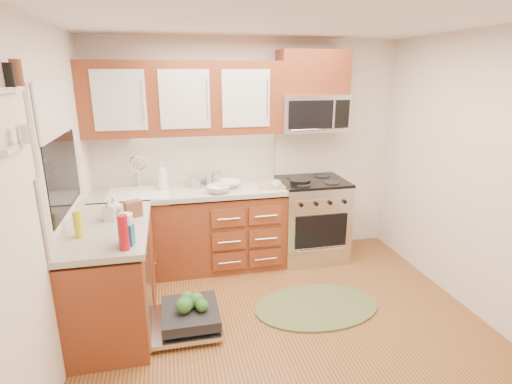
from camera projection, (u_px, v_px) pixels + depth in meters
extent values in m
plane|color=brown|center=(291.00, 336.00, 3.37)|extent=(3.50, 3.50, 0.00)
plane|color=white|center=(301.00, 15.00, 2.65)|extent=(3.50, 3.50, 0.00)
cube|color=silver|center=(249.00, 152.00, 4.64)|extent=(3.50, 0.04, 2.50)
cube|color=silver|center=(452.00, 341.00, 1.37)|extent=(3.50, 0.04, 2.50)
cube|color=silver|center=(44.00, 212.00, 2.65)|extent=(0.04, 3.50, 2.50)
cube|color=silver|center=(493.00, 182.00, 3.37)|extent=(0.04, 3.50, 2.50)
cube|color=#602615|center=(191.00, 232.00, 4.45)|extent=(2.05, 0.60, 0.85)
cube|color=#602615|center=(113.00, 279.00, 3.44)|extent=(0.60, 1.25, 0.85)
cube|color=#B2ACA2|center=(189.00, 192.00, 4.31)|extent=(2.07, 0.64, 0.05)
cube|color=#B2ACA2|center=(109.00, 228.00, 3.30)|extent=(0.64, 1.27, 0.05)
cube|color=beige|center=(186.00, 158.00, 4.49)|extent=(2.05, 0.02, 0.57)
cube|color=beige|center=(65.00, 195.00, 3.15)|extent=(0.02, 1.25, 0.57)
cube|color=#602615|center=(313.00, 72.00, 4.37)|extent=(0.76, 0.35, 0.47)
cube|color=white|center=(56.00, 109.00, 2.94)|extent=(0.02, 0.96, 0.40)
cube|color=white|center=(8.00, 90.00, 2.09)|extent=(0.04, 0.40, 0.03)
cube|color=white|center=(18.00, 146.00, 2.18)|extent=(0.04, 0.40, 0.03)
cylinder|color=black|center=(300.00, 181.00, 4.44)|extent=(0.29, 0.29, 0.04)
cylinder|color=silver|center=(198.00, 181.00, 4.39)|extent=(0.26, 0.26, 0.12)
cube|color=tan|center=(273.00, 186.00, 4.38)|extent=(0.32, 0.24, 0.02)
cylinder|color=silver|center=(216.00, 179.00, 4.41)|extent=(0.13, 0.13, 0.17)
cylinder|color=white|center=(127.00, 229.00, 2.91)|extent=(0.13, 0.13, 0.23)
cylinder|color=gold|center=(78.00, 225.00, 3.03)|extent=(0.09, 0.09, 0.20)
cylinder|color=#AB0E1B|center=(123.00, 233.00, 2.80)|extent=(0.09, 0.09, 0.26)
cube|color=brown|center=(133.00, 209.00, 3.48)|extent=(0.17, 0.15, 0.14)
cube|color=#226AA0|center=(127.00, 235.00, 2.89)|extent=(0.12, 0.09, 0.16)
imported|color=#999999|center=(228.00, 184.00, 4.38)|extent=(0.30, 0.30, 0.07)
imported|color=#999999|center=(218.00, 189.00, 4.17)|extent=(0.26, 0.26, 0.08)
imported|color=#999999|center=(276.00, 185.00, 4.32)|extent=(0.13, 0.13, 0.09)
imported|color=#999999|center=(162.00, 176.00, 4.26)|extent=(0.13, 0.13, 0.30)
imported|color=#999999|center=(109.00, 209.00, 3.38)|extent=(0.10, 0.10, 0.20)
imported|color=#999999|center=(114.00, 206.00, 3.53)|extent=(0.13, 0.13, 0.16)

